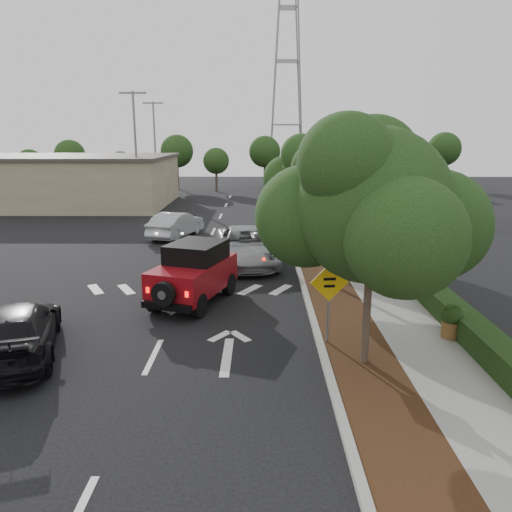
{
  "coord_description": "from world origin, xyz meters",
  "views": [
    {
      "loc": [
        2.87,
        -12.46,
        5.84
      ],
      "look_at": [
        2.76,
        3.0,
        2.08
      ],
      "focal_mm": 35.0,
      "sensor_mm": 36.0,
      "label": 1
    }
  ],
  "objects_px": {
    "red_jeep": "(196,272)",
    "silver_suv_ahead": "(246,246)",
    "speed_hump_sign": "(329,292)",
    "black_suv_oncoming": "(16,331)"
  },
  "relations": [
    {
      "from": "red_jeep",
      "to": "silver_suv_ahead",
      "type": "xyz_separation_m",
      "value": [
        1.65,
        5.44,
        -0.25
      ]
    },
    {
      "from": "speed_hump_sign",
      "to": "red_jeep",
      "type": "bearing_deg",
      "value": 131.15
    },
    {
      "from": "red_jeep",
      "to": "speed_hump_sign",
      "type": "relative_size",
      "value": 1.89
    },
    {
      "from": "silver_suv_ahead",
      "to": "speed_hump_sign",
      "type": "bearing_deg",
      "value": -80.7
    },
    {
      "from": "silver_suv_ahead",
      "to": "red_jeep",
      "type": "bearing_deg",
      "value": -112.79
    },
    {
      "from": "silver_suv_ahead",
      "to": "speed_hump_sign",
      "type": "distance_m",
      "value": 9.73
    },
    {
      "from": "silver_suv_ahead",
      "to": "black_suv_oncoming",
      "type": "bearing_deg",
      "value": -126.37
    },
    {
      "from": "silver_suv_ahead",
      "to": "speed_hump_sign",
      "type": "height_order",
      "value": "speed_hump_sign"
    },
    {
      "from": "black_suv_oncoming",
      "to": "speed_hump_sign",
      "type": "bearing_deg",
      "value": 166.86
    },
    {
      "from": "silver_suv_ahead",
      "to": "black_suv_oncoming",
      "type": "relative_size",
      "value": 1.19
    }
  ]
}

